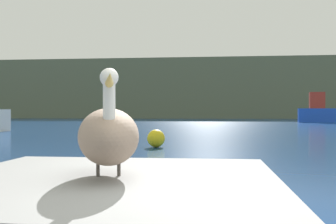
{
  "coord_description": "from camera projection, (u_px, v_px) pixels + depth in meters",
  "views": [
    {
      "loc": [
        -0.36,
        -2.99,
        1.12
      ],
      "look_at": [
        -3.36,
        24.11,
        1.1
      ],
      "focal_mm": 43.2,
      "sensor_mm": 36.0,
      "label": 1
    }
  ],
  "objects": [
    {
      "name": "hillside_backdrop",
      "position": [
        215.0,
        90.0,
        71.28
      ],
      "size": [
        140.0,
        14.32,
        9.88
      ],
      "primitive_type": "cube",
      "color": "#5B664C",
      "rests_on": "ground"
    },
    {
      "name": "pier_dock",
      "position": [
        109.0,
        212.0,
        3.32
      ],
      "size": [
        2.78,
        2.8,
        0.58
      ],
      "primitive_type": "cube",
      "color": "gray",
      "rests_on": "ground"
    },
    {
      "name": "pelican",
      "position": [
        109.0,
        135.0,
        3.31
      ],
      "size": [
        0.77,
        1.46,
        0.86
      ],
      "rotation": [
        0.0,
        0.0,
        -1.3
      ],
      "color": "gray",
      "rests_on": "pier_dock"
    },
    {
      "name": "fishing_boat_blue",
      "position": [
        321.0,
        112.0,
        42.26
      ],
      "size": [
        5.04,
        1.97,
        5.44
      ],
      "rotation": [
        0.0,
        0.0,
        -0.13
      ],
      "color": "blue",
      "rests_on": "ground"
    },
    {
      "name": "mooring_buoy",
      "position": [
        156.0,
        138.0,
        12.62
      ],
      "size": [
        0.56,
        0.56,
        0.56
      ],
      "primitive_type": "sphere",
      "color": "yellow",
      "rests_on": "ground"
    }
  ]
}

